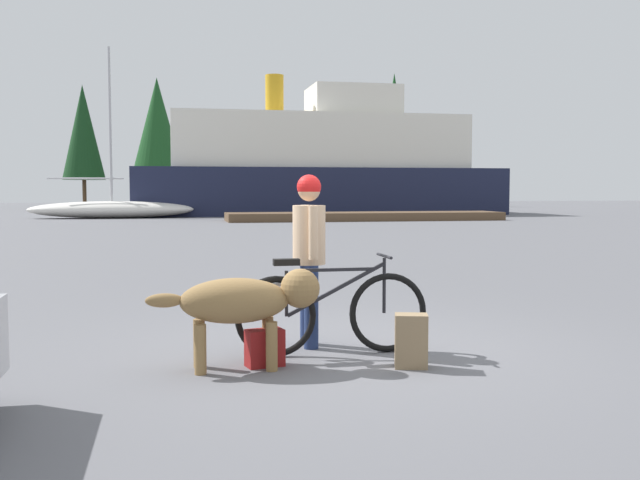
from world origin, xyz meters
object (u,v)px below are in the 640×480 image
(person_cyclist, at_px, (309,244))
(ferry_boat, at_px, (319,167))
(dog, at_px, (245,302))
(handbag_pannier, at_px, (265,348))
(backpack, at_px, (411,341))
(sailboat_moored, at_px, (112,209))
(bicycle, at_px, (331,312))

(person_cyclist, relative_size, ferry_boat, 0.08)
(dog, xyz_separation_m, ferry_boat, (8.34, 37.98, 2.34))
(handbag_pannier, bearing_deg, ferry_boat, 77.84)
(backpack, bearing_deg, person_cyclist, 124.62)
(sailboat_moored, bearing_deg, ferry_boat, 17.78)
(ferry_boat, distance_m, sailboat_moored, 12.86)
(bicycle, xyz_separation_m, sailboat_moored, (-4.52, 33.75, 0.09))
(person_cyclist, height_order, ferry_boat, ferry_boat)
(dog, height_order, handbag_pannier, dog)
(bicycle, distance_m, person_cyclist, 0.74)
(bicycle, relative_size, handbag_pannier, 5.63)
(person_cyclist, distance_m, handbag_pannier, 1.24)
(person_cyclist, xyz_separation_m, handbag_pannier, (-0.53, -0.73, -0.85))
(sailboat_moored, bearing_deg, person_cyclist, -82.50)
(dog, xyz_separation_m, backpack, (1.41, -0.25, -0.35))
(dog, height_order, ferry_boat, ferry_boat)
(bicycle, distance_m, dog, 0.93)
(bicycle, xyz_separation_m, backpack, (0.57, -0.62, -0.17))
(person_cyclist, height_order, backpack, person_cyclist)
(dog, distance_m, sailboat_moored, 34.32)
(dog, bearing_deg, sailboat_moored, 96.17)
(handbag_pannier, bearing_deg, dog, -164.01)
(person_cyclist, height_order, handbag_pannier, person_cyclist)
(sailboat_moored, bearing_deg, dog, -83.83)
(bicycle, bearing_deg, sailboat_moored, 97.64)
(person_cyclist, relative_size, backpack, 3.62)
(handbag_pannier, relative_size, sailboat_moored, 0.04)
(bicycle, distance_m, ferry_boat, 38.43)
(dog, xyz_separation_m, sailboat_moored, (-3.69, 34.12, -0.09))
(person_cyclist, xyz_separation_m, backpack, (0.71, -1.02, -0.78))
(dog, height_order, sailboat_moored, sailboat_moored)
(bicycle, bearing_deg, handbag_pannier, -154.19)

